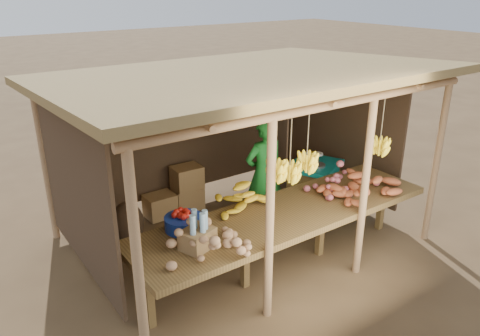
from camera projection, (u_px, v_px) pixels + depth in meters
ground at (240, 237)px, 6.56m from camera, size 60.00×60.00×0.00m
stall_structure at (239, 103)px, 5.88m from camera, size 4.70×3.50×2.43m
counter at (286, 216)px, 5.57m from camera, size 3.90×1.05×0.80m
potato_heap at (207, 240)px, 4.58m from camera, size 0.95×0.61×0.36m
sweet_potato_heap at (363, 180)px, 5.97m from camera, size 1.24×1.03×0.36m
onion_heap at (345, 177)px, 6.07m from camera, size 0.92×0.58×0.36m
banana_pile at (241, 194)px, 5.59m from camera, size 0.76×0.56×0.35m
tomato_basin at (184, 222)px, 5.13m from camera, size 0.43×0.43×0.22m
bottle_box at (197, 234)px, 4.74m from camera, size 0.40×0.35×0.42m
vendor at (264, 174)px, 6.60m from camera, size 0.63×0.45×1.63m
tarp_crate at (314, 184)px, 7.34m from camera, size 1.01×0.95×0.95m
carton_stack at (178, 193)px, 7.19m from camera, size 0.93×0.37×0.70m
burlap_sacks at (113, 224)px, 6.37m from camera, size 0.87×0.46×0.62m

